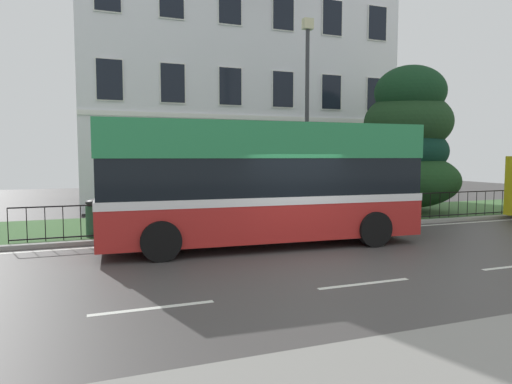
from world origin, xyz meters
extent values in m
cube|color=#464342|center=(0.00, 0.00, -0.03)|extent=(60.00, 56.00, 0.06)
cube|color=silver|center=(0.00, 3.65, 0.00)|extent=(54.00, 0.14, 0.01)
cube|color=silver|center=(-4.00, -1.80, 0.00)|extent=(2.00, 0.12, 0.01)
cube|color=silver|center=(0.00, -1.80, 0.00)|extent=(2.00, 0.12, 0.01)
cube|color=#9E9E99|center=(0.00, 4.12, 0.06)|extent=(57.00, 0.24, 0.12)
cube|color=#47713D|center=(0.00, 6.61, 0.06)|extent=(57.00, 4.74, 0.12)
cube|color=white|center=(2.30, 14.70, 5.79)|extent=(15.24, 8.85, 11.34)
cube|color=white|center=(2.30, 10.25, 4.20)|extent=(15.24, 0.06, 0.20)
cube|color=#2D333D|center=(2.30, 10.24, 1.22)|extent=(1.10, 0.06, 2.20)
cube|color=white|center=(-4.05, 10.24, 2.04)|extent=(1.11, 0.04, 1.71)
cube|color=black|center=(-4.05, 10.22, 2.04)|extent=(1.01, 0.03, 1.61)
cube|color=white|center=(-1.51, 10.24, 2.04)|extent=(1.11, 0.04, 1.71)
cube|color=black|center=(-1.51, 10.22, 2.04)|extent=(1.01, 0.03, 1.61)
cube|color=white|center=(1.03, 10.24, 2.04)|extent=(1.11, 0.04, 1.71)
cube|color=black|center=(1.03, 10.22, 2.04)|extent=(1.01, 0.03, 1.61)
cube|color=white|center=(3.57, 10.24, 2.04)|extent=(1.11, 0.04, 1.71)
cube|color=black|center=(3.57, 10.22, 2.04)|extent=(1.01, 0.03, 1.61)
cube|color=white|center=(6.11, 10.24, 2.04)|extent=(1.11, 0.04, 1.71)
cube|color=black|center=(6.11, 10.22, 2.04)|extent=(1.01, 0.03, 1.61)
cube|color=white|center=(8.65, 10.24, 2.04)|extent=(1.11, 0.04, 1.71)
cube|color=black|center=(8.65, 10.22, 2.04)|extent=(1.01, 0.03, 1.61)
cube|color=white|center=(-4.05, 10.24, 5.53)|extent=(1.11, 0.04, 1.71)
cube|color=black|center=(-4.05, 10.22, 5.53)|extent=(1.01, 0.03, 1.61)
cube|color=white|center=(-1.51, 10.24, 5.53)|extent=(1.11, 0.04, 1.71)
cube|color=black|center=(-1.51, 10.22, 5.53)|extent=(1.01, 0.03, 1.61)
cube|color=white|center=(1.03, 10.24, 5.53)|extent=(1.11, 0.04, 1.71)
cube|color=black|center=(1.03, 10.22, 5.53)|extent=(1.01, 0.03, 1.61)
cube|color=white|center=(3.57, 10.24, 5.53)|extent=(1.11, 0.04, 1.71)
cube|color=black|center=(3.57, 10.22, 5.53)|extent=(1.01, 0.03, 1.61)
cube|color=white|center=(6.11, 10.24, 5.53)|extent=(1.11, 0.04, 1.71)
cube|color=black|center=(6.11, 10.22, 5.53)|extent=(1.01, 0.03, 1.61)
cube|color=white|center=(8.65, 10.24, 5.53)|extent=(1.11, 0.04, 1.71)
cube|color=black|center=(8.65, 10.22, 5.53)|extent=(1.01, 0.03, 1.61)
cube|color=white|center=(1.03, 10.24, 9.01)|extent=(1.11, 0.04, 1.71)
cube|color=black|center=(1.03, 10.22, 9.01)|extent=(1.01, 0.03, 1.61)
cube|color=white|center=(3.57, 10.24, 9.01)|extent=(1.11, 0.04, 1.71)
cube|color=black|center=(3.57, 10.22, 9.01)|extent=(1.01, 0.03, 1.61)
cube|color=white|center=(6.11, 10.24, 9.01)|extent=(1.11, 0.04, 1.71)
cube|color=black|center=(6.11, 10.22, 9.01)|extent=(1.01, 0.03, 1.61)
cube|color=white|center=(8.65, 10.24, 9.01)|extent=(1.11, 0.04, 1.71)
cube|color=black|center=(8.65, 10.22, 9.01)|extent=(1.01, 0.03, 1.61)
cube|color=black|center=(2.30, 4.40, 1.07)|extent=(18.58, 0.04, 0.04)
cube|color=black|center=(2.30, 4.40, 0.20)|extent=(18.58, 0.04, 0.04)
cylinder|color=black|center=(-6.99, 4.40, 0.59)|extent=(0.02, 0.02, 0.95)
cylinder|color=black|center=(-6.53, 4.40, 0.59)|extent=(0.02, 0.02, 0.95)
cylinder|color=black|center=(-6.08, 4.40, 0.59)|extent=(0.02, 0.02, 0.95)
cylinder|color=black|center=(-5.63, 4.40, 0.59)|extent=(0.02, 0.02, 0.95)
cylinder|color=black|center=(-5.17, 4.40, 0.59)|extent=(0.02, 0.02, 0.95)
cylinder|color=black|center=(-4.72, 4.40, 0.59)|extent=(0.02, 0.02, 0.95)
cylinder|color=black|center=(-4.27, 4.40, 0.59)|extent=(0.02, 0.02, 0.95)
cylinder|color=black|center=(-3.82, 4.40, 0.59)|extent=(0.02, 0.02, 0.95)
cylinder|color=black|center=(-3.36, 4.40, 0.59)|extent=(0.02, 0.02, 0.95)
cylinder|color=black|center=(-2.91, 4.40, 0.59)|extent=(0.02, 0.02, 0.95)
cylinder|color=black|center=(-2.46, 4.40, 0.59)|extent=(0.02, 0.02, 0.95)
cylinder|color=black|center=(-2.00, 4.40, 0.59)|extent=(0.02, 0.02, 0.95)
cylinder|color=black|center=(-1.55, 4.40, 0.59)|extent=(0.02, 0.02, 0.95)
cylinder|color=black|center=(-1.10, 4.40, 0.59)|extent=(0.02, 0.02, 0.95)
cylinder|color=black|center=(-0.64, 4.40, 0.59)|extent=(0.02, 0.02, 0.95)
cylinder|color=black|center=(-0.19, 4.40, 0.59)|extent=(0.02, 0.02, 0.95)
cylinder|color=black|center=(0.26, 4.40, 0.59)|extent=(0.02, 0.02, 0.95)
cylinder|color=black|center=(0.72, 4.40, 0.59)|extent=(0.02, 0.02, 0.95)
cylinder|color=black|center=(1.17, 4.40, 0.59)|extent=(0.02, 0.02, 0.95)
cylinder|color=black|center=(1.62, 4.40, 0.59)|extent=(0.02, 0.02, 0.95)
cylinder|color=black|center=(2.07, 4.40, 0.59)|extent=(0.02, 0.02, 0.95)
cylinder|color=black|center=(2.53, 4.40, 0.59)|extent=(0.02, 0.02, 0.95)
cylinder|color=black|center=(2.98, 4.40, 0.59)|extent=(0.02, 0.02, 0.95)
cylinder|color=black|center=(3.43, 4.40, 0.59)|extent=(0.02, 0.02, 0.95)
cylinder|color=black|center=(3.89, 4.40, 0.59)|extent=(0.02, 0.02, 0.95)
cylinder|color=black|center=(4.34, 4.40, 0.59)|extent=(0.02, 0.02, 0.95)
cylinder|color=black|center=(4.79, 4.40, 0.59)|extent=(0.02, 0.02, 0.95)
cylinder|color=black|center=(5.25, 4.40, 0.59)|extent=(0.02, 0.02, 0.95)
cylinder|color=black|center=(5.70, 4.40, 0.59)|extent=(0.02, 0.02, 0.95)
cylinder|color=black|center=(6.15, 4.40, 0.59)|extent=(0.02, 0.02, 0.95)
cylinder|color=black|center=(6.61, 4.40, 0.59)|extent=(0.02, 0.02, 0.95)
cylinder|color=black|center=(7.06, 4.40, 0.59)|extent=(0.02, 0.02, 0.95)
cylinder|color=black|center=(7.51, 4.40, 0.59)|extent=(0.02, 0.02, 0.95)
cylinder|color=black|center=(7.96, 4.40, 0.59)|extent=(0.02, 0.02, 0.95)
cylinder|color=black|center=(8.42, 4.40, 0.59)|extent=(0.02, 0.02, 0.95)
cylinder|color=black|center=(8.87, 4.40, 0.59)|extent=(0.02, 0.02, 0.95)
cylinder|color=black|center=(9.32, 4.40, 0.59)|extent=(0.02, 0.02, 0.95)
cylinder|color=black|center=(9.78, 4.40, 0.59)|extent=(0.02, 0.02, 0.95)
cylinder|color=black|center=(10.23, 4.40, 0.59)|extent=(0.02, 0.02, 0.95)
cylinder|color=black|center=(10.68, 4.40, 0.59)|extent=(0.02, 0.02, 0.95)
cylinder|color=black|center=(11.14, 4.40, 0.59)|extent=(0.02, 0.02, 0.95)
cylinder|color=#423328|center=(7.63, 6.60, 1.05)|extent=(0.49, 0.49, 1.87)
ellipsoid|color=#193D1B|center=(7.59, 6.46, 1.43)|extent=(4.32, 4.32, 2.29)
ellipsoid|color=#0E3124|center=(7.56, 6.77, 2.65)|extent=(3.79, 3.79, 2.22)
ellipsoid|color=#1C3A1D|center=(7.67, 6.55, 3.87)|extent=(3.61, 3.61, 2.51)
ellipsoid|color=#15381D|center=(7.60, 6.37, 5.09)|extent=(2.89, 2.89, 2.16)
cube|color=#B32320|center=(-0.49, 2.50, 0.81)|extent=(8.72, 2.94, 1.10)
cube|color=white|center=(-0.49, 2.50, 1.32)|extent=(8.74, 2.96, 0.20)
cube|color=black|center=(-0.49, 2.50, 1.88)|extent=(8.64, 2.89, 1.04)
cube|color=#28894E|center=(-0.49, 2.50, 2.86)|extent=(8.72, 2.94, 0.92)
cube|color=black|center=(3.83, 2.29, 1.83)|extent=(0.16, 2.12, 0.96)
cube|color=black|center=(3.83, 2.29, 2.81)|extent=(0.15, 1.81, 0.59)
cylinder|color=silver|center=(3.87, 3.10, 0.48)|extent=(0.05, 0.20, 0.20)
cylinder|color=silver|center=(3.79, 1.49, 0.48)|extent=(0.05, 0.20, 0.20)
cylinder|color=black|center=(2.41, 3.57, 0.48)|extent=(0.97, 0.35, 0.96)
cylinder|color=black|center=(2.29, 1.16, 0.48)|extent=(0.97, 0.35, 0.96)
cylinder|color=black|center=(-3.27, 3.85, 0.48)|extent=(0.97, 0.35, 0.96)
cylinder|color=black|center=(-3.39, 1.43, 0.48)|extent=(0.97, 0.35, 0.96)
cylinder|color=#333338|center=(2.34, 5.33, 3.48)|extent=(0.14, 0.14, 6.73)
cube|color=beige|center=(2.34, 5.33, 7.03)|extent=(0.36, 0.24, 0.36)
cylinder|color=#23472D|center=(-4.77, 4.73, 0.57)|extent=(0.55, 0.55, 0.90)
ellipsoid|color=black|center=(-4.77, 4.73, 1.11)|extent=(0.56, 0.56, 0.19)
camera|label=1|loc=(-4.89, -8.98, 2.44)|focal=31.43mm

